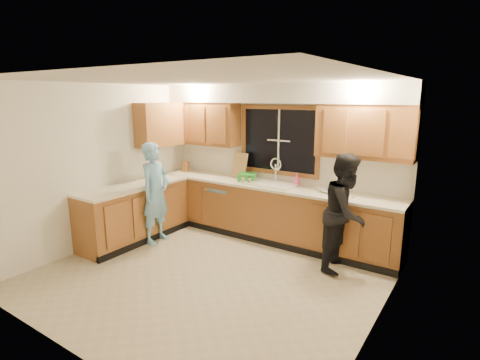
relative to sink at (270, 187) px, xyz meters
name	(u,v)px	position (x,y,z in m)	size (l,w,h in m)	color
floor	(209,275)	(0.00, -1.60, -0.86)	(4.20, 4.20, 0.00)	#BDB091
ceiling	(205,79)	(0.00, -1.60, 1.64)	(4.20, 4.20, 0.00)	silver
wall_back	(279,161)	(0.00, 0.30, 0.39)	(4.20, 4.20, 0.00)	white
wall_left	(101,166)	(-2.10, -1.60, 0.39)	(3.80, 3.80, 0.00)	white
wall_right	(381,211)	(2.10, -1.60, 0.39)	(3.80, 3.80, 0.00)	white
base_cabinets_back	(269,213)	(0.00, 0.00, -0.42)	(4.20, 0.60, 0.88)	#945A2B
base_cabinets_left	(135,213)	(-1.80, -1.25, -0.42)	(0.60, 1.90, 0.88)	#945A2B
countertop_back	(269,186)	(0.00, -0.02, 0.04)	(4.20, 0.63, 0.04)	#F1E9CB
countertop_left	(134,186)	(-1.79, -1.25, 0.04)	(0.63, 1.90, 0.04)	#F1E9CB
upper_cabinets_left	(205,124)	(-1.43, 0.13, 0.96)	(1.35, 0.33, 0.75)	#945A2B
upper_cabinets_right	(365,132)	(1.43, 0.13, 0.96)	(1.35, 0.33, 0.75)	#945A2B
upper_cabinets_return	(160,125)	(-1.94, -0.48, 0.96)	(0.33, 0.90, 0.75)	#945A2B
soffit	(275,93)	(0.00, 0.12, 1.49)	(4.20, 0.35, 0.30)	silver
window_frame	(279,140)	(0.00, 0.29, 0.74)	(1.44, 0.03, 1.14)	black
sink	(270,187)	(0.00, 0.00, 0.00)	(0.86, 0.52, 0.57)	white
dishwasher	(227,206)	(-0.85, -0.01, -0.45)	(0.60, 0.56, 0.82)	white
stove	(105,222)	(-1.80, -1.82, -0.41)	(0.58, 0.75, 0.90)	white
man	(155,193)	(-1.43, -1.13, -0.06)	(0.59, 0.39, 1.61)	#7BBAE8
woman	(346,212)	(1.39, -0.40, -0.07)	(0.77, 0.60, 1.59)	black
knife_block	(185,167)	(-1.82, 0.02, 0.15)	(0.11, 0.09, 0.20)	#965A29
cutting_board	(240,165)	(-0.70, 0.17, 0.27)	(0.33, 0.02, 0.44)	tan
dish_crate	(247,177)	(-0.43, 0.00, 0.12)	(0.28, 0.26, 0.13)	#259028
soap_bottle	(297,179)	(0.39, 0.18, 0.15)	(0.09, 0.09, 0.19)	#E45691
bowl	(328,191)	(0.98, 0.00, 0.08)	(0.23, 0.23, 0.06)	silver
can_left	(243,181)	(-0.37, -0.23, 0.11)	(0.06, 0.06, 0.11)	#B4AA8B
can_right	(249,181)	(-0.27, -0.19, 0.11)	(0.06, 0.06, 0.12)	#B4AA8B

